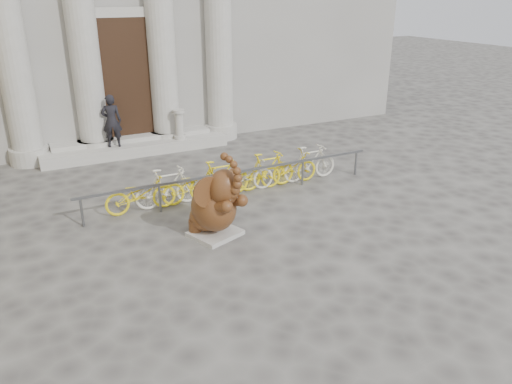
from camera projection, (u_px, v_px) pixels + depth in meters
name	position (u px, v px, depth m)	size (l,w,h in m)	color
ground	(273.00, 298.00, 8.69)	(80.00, 80.00, 0.00)	#474442
entrance_steps	(136.00, 147.00, 16.39)	(6.00, 1.20, 0.36)	#A8A59E
elephant_statue	(215.00, 206.00, 10.61)	(1.31, 1.55, 1.96)	#A8A59E
bike_rack	(231.00, 176.00, 12.91)	(8.00, 0.53, 1.00)	slate
pedestrian	(112.00, 121.00, 15.54)	(0.60, 0.40, 1.66)	black
balustrade_post	(179.00, 126.00, 16.50)	(0.40, 0.40, 0.98)	#A8A59E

